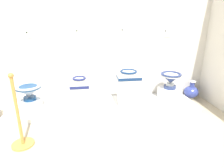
# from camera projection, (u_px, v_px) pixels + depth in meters

# --- Properties ---
(wall_back) EXTENTS (4.27, 0.06, 3.01)m
(wall_back) POSITION_uv_depth(u_px,v_px,m) (101.00, 21.00, 3.36)
(wall_back) COLOR silver
(wall_back) RESTS_ON ground_plane
(display_platform) EXTENTS (3.28, 0.78, 0.08)m
(display_platform) POSITION_uv_depth(u_px,v_px,m) (105.00, 106.00, 3.43)
(display_platform) COLOR white
(display_platform) RESTS_ON ground_plane
(plinth_block_tall_cobalt) EXTENTS (0.28, 0.38, 0.13)m
(plinth_block_tall_cobalt) POSITION_uv_depth(u_px,v_px,m) (31.00, 106.00, 3.19)
(plinth_block_tall_cobalt) COLOR white
(plinth_block_tall_cobalt) RESTS_ON display_platform
(antique_toilet_tall_cobalt) EXTENTS (0.41, 0.41, 0.31)m
(antique_toilet_tall_cobalt) POSITION_uv_depth(u_px,v_px,m) (29.00, 92.00, 3.10)
(antique_toilet_tall_cobalt) COLOR #AFBFD4
(antique_toilet_tall_cobalt) RESTS_ON plinth_block_tall_cobalt
(plinth_block_rightmost) EXTENTS (0.30, 0.31, 0.09)m
(plinth_block_rightmost) POSITION_uv_depth(u_px,v_px,m) (81.00, 103.00, 3.34)
(plinth_block_rightmost) COLOR white
(plinth_block_rightmost) RESTS_ON display_platform
(antique_toilet_rightmost) EXTENTS (0.32, 0.26, 0.44)m
(antique_toilet_rightmost) POSITION_uv_depth(u_px,v_px,m) (80.00, 90.00, 3.26)
(antique_toilet_rightmost) COLOR white
(antique_toilet_rightmost) RESTS_ON plinth_block_rightmost
(plinth_block_broad_patterned) EXTENTS (0.35, 0.29, 0.19)m
(plinth_block_broad_patterned) POSITION_uv_depth(u_px,v_px,m) (128.00, 99.00, 3.39)
(plinth_block_broad_patterned) COLOR white
(plinth_block_broad_patterned) RESTS_ON display_platform
(antique_toilet_broad_patterned) EXTENTS (0.40, 0.31, 0.43)m
(antique_toilet_broad_patterned) POSITION_uv_depth(u_px,v_px,m) (128.00, 82.00, 3.28)
(antique_toilet_broad_patterned) COLOR white
(antique_toilet_broad_patterned) RESTS_ON plinth_block_broad_patterned
(plinth_block_central_ornate) EXTENTS (0.34, 0.34, 0.23)m
(plinth_block_central_ornate) POSITION_uv_depth(u_px,v_px,m) (169.00, 94.00, 3.58)
(plinth_block_central_ornate) COLOR white
(plinth_block_central_ornate) RESTS_ON display_platform
(antique_toilet_central_ornate) EXTENTS (0.37, 0.37, 0.29)m
(antique_toilet_central_ornate) POSITION_uv_depth(u_px,v_px,m) (171.00, 78.00, 3.48)
(antique_toilet_central_ornate) COLOR navy
(antique_toilet_central_ornate) RESTS_ON plinth_block_central_ornate
(info_placard_first) EXTENTS (0.12, 0.01, 0.12)m
(info_placard_first) POSITION_uv_depth(u_px,v_px,m) (29.00, 35.00, 3.25)
(info_placard_first) COLOR white
(info_placard_second) EXTENTS (0.12, 0.01, 0.12)m
(info_placard_second) POSITION_uv_depth(u_px,v_px,m) (79.00, 33.00, 3.35)
(info_placard_second) COLOR white
(info_placard_third) EXTENTS (0.10, 0.01, 0.14)m
(info_placard_third) POSITION_uv_depth(u_px,v_px,m) (124.00, 32.00, 3.44)
(info_placard_third) COLOR white
(info_placard_fourth) EXTENTS (0.13, 0.01, 0.13)m
(info_placard_fourth) POSITION_uv_depth(u_px,v_px,m) (167.00, 33.00, 3.55)
(info_placard_fourth) COLOR white
(decorative_vase_spare) EXTENTS (0.28, 0.28, 0.38)m
(decorative_vase_spare) POSITION_uv_depth(u_px,v_px,m) (191.00, 91.00, 3.81)
(decorative_vase_spare) COLOR white
(decorative_vase_spare) RESTS_ON ground_plane
(stanchion_post_near_left) EXTENTS (0.28, 0.28, 0.96)m
(stanchion_post_near_left) POSITION_uv_depth(u_px,v_px,m) (20.00, 127.00, 2.36)
(stanchion_post_near_left) COLOR gold
(stanchion_post_near_left) RESTS_ON ground_plane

